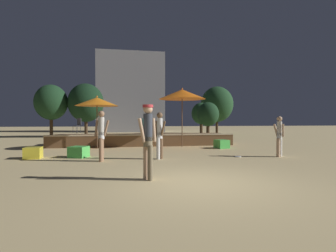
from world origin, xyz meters
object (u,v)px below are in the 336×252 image
at_px(person_3, 101,133).
at_px(background_tree_4, 208,114).
at_px(person_0, 148,136).
at_px(background_tree_0, 86,103).
at_px(person_2, 160,133).
at_px(background_tree_3, 217,104).
at_px(background_tree_1, 201,114).
at_px(bistro_chair_1, 78,124).
at_px(cube_seat_1, 79,152).
at_px(frisbee_disc, 238,157).
at_px(person_1, 279,135).
at_px(cube_seat_2, 222,144).
at_px(background_tree_2, 51,102).
at_px(bistro_chair_2, 102,124).
at_px(bistro_chair_0, 145,124).
at_px(cube_seat_0, 33,153).
at_px(patio_umbrella_1, 97,102).
at_px(patio_umbrella_0, 182,94).

height_order(person_3, background_tree_4, background_tree_4).
xyz_separation_m(person_0, background_tree_0, (-3.81, 17.88, 1.96)).
height_order(person_2, background_tree_3, background_tree_3).
bearing_deg(background_tree_1, bistro_chair_1, -142.64).
xyz_separation_m(person_3, background_tree_0, (-2.45, 14.67, 2.03)).
xyz_separation_m(cube_seat_1, person_2, (3.09, -1.03, 0.75)).
height_order(person_3, frisbee_disc, person_3).
height_order(cube_seat_1, person_1, person_1).
height_order(cube_seat_2, background_tree_2, background_tree_2).
bearing_deg(bistro_chair_2, person_0, -177.65).
distance_m(person_1, background_tree_4, 12.09).
height_order(bistro_chair_0, bistro_chair_2, same).
bearing_deg(cube_seat_0, patio_umbrella_1, 57.35).
bearing_deg(bistro_chair_0, bistro_chair_1, 105.60).
bearing_deg(bistro_chair_1, patio_umbrella_0, 23.88).
xyz_separation_m(cube_seat_1, bistro_chair_1, (-0.91, 5.58, 1.03)).
height_order(cube_seat_2, background_tree_4, background_tree_4).
bearing_deg(background_tree_3, person_1, -102.86).
distance_m(cube_seat_2, background_tree_4, 8.94).
height_order(bistro_chair_0, background_tree_1, background_tree_1).
relative_size(cube_seat_1, person_1, 0.50).
relative_size(person_2, bistro_chair_0, 1.96).
distance_m(person_2, background_tree_1, 15.54).
bearing_deg(person_1, person_0, -175.22).
xyz_separation_m(bistro_chair_0, background_tree_3, (8.98, 11.51, 2.01)).
bearing_deg(bistro_chair_2, background_tree_3, -52.65).
xyz_separation_m(bistro_chair_2, frisbee_disc, (5.73, -6.00, -1.22)).
relative_size(cube_seat_2, bistro_chair_1, 0.84).
bearing_deg(person_1, cube_seat_0, 148.02).
bearing_deg(cube_seat_1, frisbee_disc, -9.06).
bearing_deg(bistro_chair_2, person_1, -138.68).
relative_size(patio_umbrella_0, cube_seat_0, 5.27).
height_order(bistro_chair_0, background_tree_3, background_tree_3).
xyz_separation_m(cube_seat_0, cube_seat_1, (1.67, 0.02, 0.00)).
distance_m(person_1, bistro_chair_0, 8.18).
bearing_deg(person_3, person_2, -76.65).
bearing_deg(person_1, bistro_chair_1, 117.54).
xyz_separation_m(person_0, background_tree_1, (6.80, 17.64, 1.04)).
xyz_separation_m(patio_umbrella_1, bistro_chair_1, (-1.32, 2.35, -1.19)).
bearing_deg(patio_umbrella_0, bistro_chair_0, 134.65).
relative_size(background_tree_0, background_tree_3, 0.91).
bearing_deg(person_1, patio_umbrella_0, 97.60).
xyz_separation_m(patio_umbrella_1, bistro_chair_0, (2.64, 2.10, -1.19)).
distance_m(cube_seat_1, bistro_chair_0, 6.23).
xyz_separation_m(person_0, person_2, (0.77, 3.37, -0.10)).
distance_m(cube_seat_1, person_1, 8.03).
relative_size(bistro_chair_0, background_tree_2, 0.20).
xyz_separation_m(bistro_chair_0, background_tree_2, (-7.47, 8.16, 1.79)).
relative_size(person_1, background_tree_4, 0.54).
height_order(background_tree_3, background_tree_4, background_tree_3).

